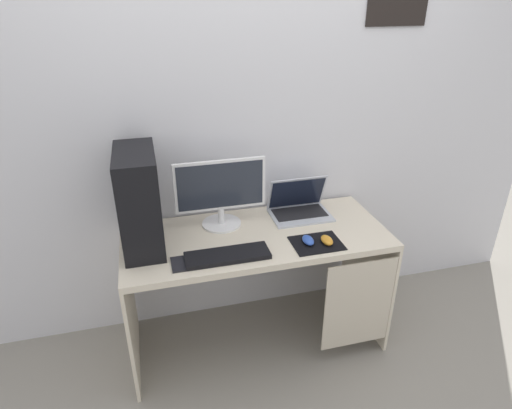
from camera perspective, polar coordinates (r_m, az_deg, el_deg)
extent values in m
plane|color=gray|center=(2.81, 0.00, -16.86)|extent=(8.00, 8.00, 0.00)
cube|color=silver|center=(2.47, -2.12, 11.68)|extent=(4.00, 0.04, 2.60)
cube|color=black|center=(2.70, 18.15, 24.08)|extent=(0.36, 0.01, 0.26)
cube|color=beige|center=(2.38, 0.00, -4.26)|extent=(1.43, 0.62, 0.03)
cube|color=beige|center=(2.54, -16.09, -13.31)|extent=(0.02, 0.62, 0.70)
cube|color=beige|center=(2.82, 14.24, -8.65)|extent=(0.02, 0.62, 0.70)
cube|color=beige|center=(2.50, 13.27, -12.68)|extent=(0.40, 0.01, 0.56)
cube|color=black|center=(2.24, -15.03, 0.55)|extent=(0.20, 0.42, 0.51)
cylinder|color=white|center=(2.47, -4.54, -2.48)|extent=(0.22, 0.22, 0.01)
cylinder|color=white|center=(2.45, -4.58, -1.42)|extent=(0.04, 0.04, 0.09)
cube|color=white|center=(2.36, -4.70, 2.54)|extent=(0.50, 0.02, 0.29)
cube|color=#232833|center=(2.35, -4.66, 2.45)|extent=(0.47, 0.00, 0.26)
cube|color=#B7BCC6|center=(2.57, 5.84, -1.40)|extent=(0.34, 0.24, 0.01)
cube|color=black|center=(2.58, 5.71, -1.06)|extent=(0.30, 0.16, 0.00)
cube|color=#B7BCC6|center=(2.58, 5.35, 1.58)|extent=(0.34, 0.09, 0.21)
cube|color=black|center=(2.58, 5.40, 1.48)|extent=(0.32, 0.07, 0.19)
cube|color=black|center=(2.17, -3.76, -6.68)|extent=(0.42, 0.14, 0.02)
cube|color=black|center=(2.31, 7.94, -5.04)|extent=(0.26, 0.20, 0.00)
ellipsoid|color=#2D51B2|center=(2.29, 6.83, -4.66)|extent=(0.06, 0.10, 0.03)
ellipsoid|color=orange|center=(2.30, 9.27, -4.63)|extent=(0.06, 0.10, 0.03)
cube|color=black|center=(2.15, -10.11, -7.70)|extent=(0.07, 0.13, 0.01)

